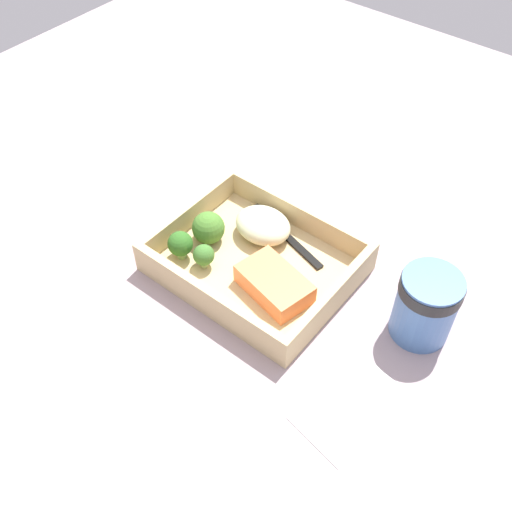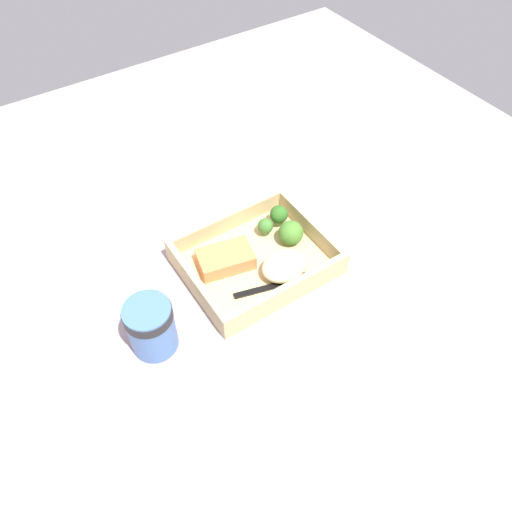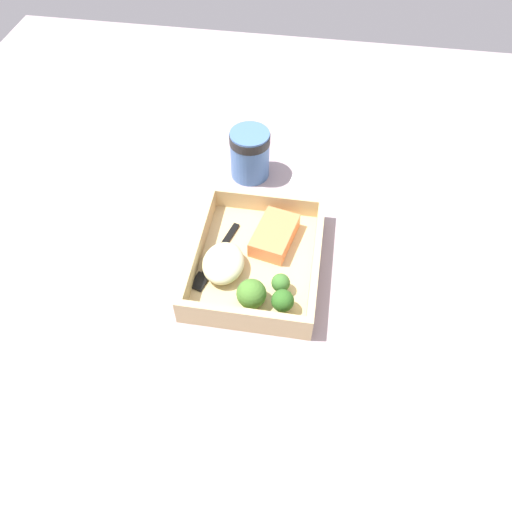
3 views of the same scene
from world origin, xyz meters
TOP-DOWN VIEW (x-y plane):
  - ground_plane at (0.00, 0.00)cm, footprint 160.00×160.00cm
  - takeout_tray at (0.00, 0.00)cm, footprint 26.43×21.39cm
  - tray_rim at (0.00, 0.00)cm, footprint 26.43×21.39cm
  - salmon_fillet at (-5.09, 2.45)cm, footprint 11.08×8.17cm
  - mashed_potatoes at (2.72, -5.05)cm, footprint 8.54×6.95cm
  - broccoli_floret_1 at (5.38, 4.87)cm, footprint 3.04×3.04cm
  - broccoli_floret_2 at (8.31, 0.59)cm, footprint 4.78×4.78cm
  - broccoli_floret_3 at (9.05, 5.62)cm, footprint 3.60×3.60cm
  - fork at (0.89, -7.14)cm, footprint 15.67×5.77cm
  - paper_cup at (-23.18, -4.89)cm, footprint 7.84×7.84cm
  - receipt_slip at (-22.45, 10.11)cm, footprint 10.47×14.46cm

SIDE VIEW (x-z plane):
  - ground_plane at x=0.00cm, z-range -2.00..0.00cm
  - receipt_slip at x=-22.45cm, z-range 0.00..0.24cm
  - takeout_tray at x=0.00cm, z-range 0.00..1.20cm
  - fork at x=0.89cm, z-range 1.20..1.64cm
  - salmon_fillet at x=-5.09cm, z-range 1.20..4.22cm
  - tray_rim at x=0.00cm, z-range 1.20..5.05cm
  - mashed_potatoes at x=2.72cm, z-range 1.20..5.12cm
  - broccoli_floret_1 at x=5.38cm, z-range 1.45..5.17cm
  - broccoli_floret_2 at x=8.31cm, z-range 1.10..5.88cm
  - broccoli_floret_3 at x=9.05cm, z-range 1.52..5.99cm
  - paper_cup at x=-23.18cm, z-range 0.60..10.66cm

